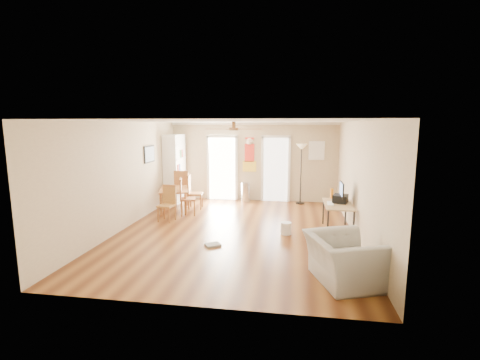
% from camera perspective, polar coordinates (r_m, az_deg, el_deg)
% --- Properties ---
extents(floor, '(7.00, 7.00, 0.00)m').
position_cam_1_polar(floor, '(8.34, -0.63, -8.48)').
color(floor, brown).
rests_on(floor, ground).
extents(ceiling, '(5.50, 7.00, 0.00)m').
position_cam_1_polar(ceiling, '(7.94, -0.67, 9.69)').
color(ceiling, silver).
rests_on(ceiling, floor).
extents(wall_back, '(5.50, 0.04, 2.60)m').
position_cam_1_polar(wall_back, '(11.48, 2.21, 3.02)').
color(wall_back, beige).
rests_on(wall_back, floor).
extents(wall_front, '(5.50, 0.04, 2.60)m').
position_cam_1_polar(wall_front, '(4.69, -7.68, -6.07)').
color(wall_front, beige).
rests_on(wall_front, floor).
extents(wall_left, '(0.04, 7.00, 2.60)m').
position_cam_1_polar(wall_left, '(8.91, -18.39, 0.77)').
color(wall_left, beige).
rests_on(wall_left, floor).
extents(wall_right, '(0.04, 7.00, 2.60)m').
position_cam_1_polar(wall_right, '(8.06, 19.01, -0.09)').
color(wall_right, beige).
rests_on(wall_right, floor).
extents(crown_molding, '(5.50, 7.00, 0.08)m').
position_cam_1_polar(crown_molding, '(7.94, -0.67, 9.40)').
color(crown_molding, white).
rests_on(crown_molding, wall_back).
extents(kitchen_doorway, '(0.90, 0.10, 2.10)m').
position_cam_1_polar(kitchen_doorway, '(11.66, -2.95, 1.87)').
color(kitchen_doorway, white).
rests_on(kitchen_doorway, wall_back).
extents(bathroom_doorway, '(0.80, 0.10, 2.10)m').
position_cam_1_polar(bathroom_doorway, '(11.43, 5.93, 1.69)').
color(bathroom_doorway, white).
rests_on(bathroom_doorway, wall_back).
extents(wall_decal, '(0.46, 0.03, 1.10)m').
position_cam_1_polar(wall_decal, '(11.45, 1.58, 4.26)').
color(wall_decal, red).
rests_on(wall_decal, wall_back).
extents(ac_grille, '(0.50, 0.04, 0.60)m').
position_cam_1_polar(ac_grille, '(11.36, 12.56, 4.77)').
color(ac_grille, white).
rests_on(ac_grille, wall_back).
extents(framed_poster, '(0.04, 0.66, 0.48)m').
position_cam_1_polar(framed_poster, '(10.11, -14.78, 4.17)').
color(framed_poster, black).
rests_on(framed_poster, wall_left).
extents(ceiling_fan, '(1.24, 1.24, 0.20)m').
position_cam_1_polar(ceiling_fan, '(7.65, -1.04, 8.44)').
color(ceiling_fan, '#593819').
rests_on(ceiling_fan, ceiling).
extents(bookshelf, '(0.53, 1.03, 2.21)m').
position_cam_1_polar(bookshelf, '(11.45, -10.76, 1.86)').
color(bookshelf, silver).
rests_on(bookshelf, floor).
extents(dining_table, '(1.15, 1.50, 0.66)m').
position_cam_1_polar(dining_table, '(10.41, -10.82, -3.18)').
color(dining_table, '#AA6837').
rests_on(dining_table, floor).
extents(dining_chair_right_a, '(0.47, 0.47, 1.02)m').
position_cam_1_polar(dining_chair_right_a, '(10.54, -7.38, -1.95)').
color(dining_chair_right_a, '#9C6432').
rests_on(dining_chair_right_a, floor).
extents(dining_chair_right_b, '(0.52, 0.52, 1.03)m').
position_cam_1_polar(dining_chair_right_b, '(9.81, -8.64, -2.78)').
color(dining_chair_right_b, '#A86436').
rests_on(dining_chair_right_b, floor).
extents(dining_chair_near, '(0.44, 0.44, 0.94)m').
position_cam_1_polar(dining_chair_near, '(9.27, -12.08, -3.87)').
color(dining_chair_near, '#AA7437').
rests_on(dining_chair_near, floor).
extents(dining_chair_far, '(0.49, 0.49, 1.09)m').
position_cam_1_polar(dining_chair_far, '(11.16, -9.42, -1.19)').
color(dining_chair_far, '#9D6932').
rests_on(dining_chair_far, floor).
extents(trash_can, '(0.33, 0.33, 0.64)m').
position_cam_1_polar(trash_can, '(11.38, 0.93, -2.02)').
color(trash_can, silver).
rests_on(trash_can, floor).
extents(torchiere_lamp, '(0.47, 0.47, 1.93)m').
position_cam_1_polar(torchiere_lamp, '(11.17, 10.04, 0.97)').
color(torchiere_lamp, black).
rests_on(torchiere_lamp, floor).
extents(computer_desk, '(0.63, 1.27, 0.68)m').
position_cam_1_polar(computer_desk, '(8.56, 15.81, -5.99)').
color(computer_desk, tan).
rests_on(computer_desk, floor).
extents(imac, '(0.23, 0.53, 0.50)m').
position_cam_1_polar(imac, '(8.55, 16.47, -2.00)').
color(imac, black).
rests_on(imac, computer_desk).
extents(keyboard, '(0.16, 0.43, 0.02)m').
position_cam_1_polar(keyboard, '(8.42, 14.71, -3.76)').
color(keyboard, white).
rests_on(keyboard, computer_desk).
extents(printer, '(0.42, 0.45, 0.19)m').
position_cam_1_polar(printer, '(8.59, 16.28, -2.98)').
color(printer, black).
rests_on(printer, computer_desk).
extents(orange_bottle, '(0.10, 0.10, 0.25)m').
position_cam_1_polar(orange_bottle, '(9.02, 14.97, -2.16)').
color(orange_bottle, orange).
rests_on(orange_bottle, computer_desk).
extents(wastebasket_a, '(0.29, 0.29, 0.28)m').
position_cam_1_polar(wastebasket_a, '(8.15, 7.60, -7.94)').
color(wastebasket_a, silver).
rests_on(wastebasket_a, floor).
extents(wastebasket_b, '(0.31, 0.31, 0.33)m').
position_cam_1_polar(wastebasket_b, '(7.42, 16.00, -9.77)').
color(wastebasket_b, white).
rests_on(wastebasket_b, floor).
extents(floor_cloth, '(0.39, 0.37, 0.04)m').
position_cam_1_polar(floor_cloth, '(7.40, -4.50, -10.66)').
color(floor_cloth, gray).
rests_on(floor_cloth, floor).
extents(armchair, '(1.35, 1.44, 0.76)m').
position_cam_1_polar(armchair, '(5.92, 16.81, -12.50)').
color(armchair, '#A5A6A0').
rests_on(armchair, floor).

